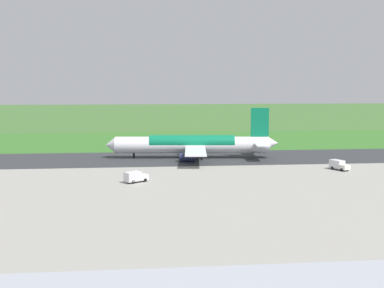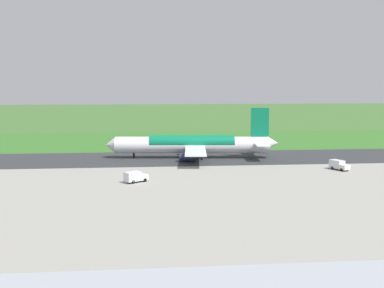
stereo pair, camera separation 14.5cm
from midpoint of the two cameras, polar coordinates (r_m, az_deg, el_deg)
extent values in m
plane|color=#3D662D|center=(162.28, 3.29, -1.54)|extent=(800.00, 800.00, 0.00)
cube|color=#2D3033|center=(162.28, 3.29, -1.53)|extent=(600.00, 31.52, 0.06)
cube|color=gray|center=(98.68, 9.41, -7.10)|extent=(440.00, 110.00, 0.05)
cube|color=#346B27|center=(206.89, 1.30, 0.29)|extent=(600.00, 80.00, 0.04)
cylinder|color=white|center=(160.52, 0.03, -0.11)|extent=(48.28, 9.98, 5.20)
cone|color=white|center=(162.49, -9.00, -0.11)|extent=(3.48, 5.22, 4.94)
cone|color=white|center=(162.46, 8.95, 0.11)|extent=(3.92, 4.75, 4.42)
cube|color=#0C724C|center=(161.24, 7.56, 2.40)|extent=(5.62, 1.06, 9.00)
cube|color=white|center=(156.43, 7.79, -0.06)|extent=(4.88, 9.36, 0.36)
cube|color=white|center=(167.26, 7.28, 0.40)|extent=(4.88, 9.36, 0.36)
cube|color=white|center=(149.67, 0.42, -0.77)|extent=(8.17, 22.49, 0.35)
cube|color=white|center=(171.49, 0.35, 0.21)|extent=(8.17, 22.49, 0.35)
cylinder|color=#23284C|center=(153.48, -0.53, -1.51)|extent=(4.76, 3.24, 2.80)
cylinder|color=#23284C|center=(168.33, -0.49, -0.77)|extent=(4.76, 3.24, 2.80)
cylinder|color=black|center=(161.84, -6.45, -0.98)|extent=(0.70, 0.70, 3.42)
cylinder|color=black|center=(156.91, 1.12, -1.19)|extent=(0.70, 0.70, 3.42)
cylinder|color=black|center=(164.84, 1.07, -0.80)|extent=(0.70, 0.70, 3.42)
cylinder|color=#0C724C|center=(160.46, 0.03, 0.08)|extent=(26.79, 7.84, 5.23)
cube|color=silver|center=(143.47, 16.59, -2.48)|extent=(2.89, 2.89, 1.30)
cube|color=silver|center=(145.34, 15.81, -2.16)|extent=(3.61, 4.40, 2.20)
cylinder|color=black|center=(144.28, 16.86, -2.70)|extent=(0.63, 0.95, 0.90)
cylinder|color=black|center=(142.86, 16.30, -2.77)|extent=(0.63, 0.95, 0.90)
cylinder|color=black|center=(146.63, 15.91, -2.52)|extent=(0.63, 0.95, 0.90)
cylinder|color=black|center=(145.23, 15.35, -2.59)|extent=(0.63, 0.95, 0.90)
cube|color=silver|center=(124.02, -5.49, -3.66)|extent=(3.06, 3.06, 1.30)
cube|color=silver|center=(122.37, -6.56, -3.60)|extent=(4.43, 4.07, 2.20)
cylinder|color=black|center=(124.94, -5.75, -3.88)|extent=(0.91, 0.76, 0.90)
cylinder|color=black|center=(123.34, -5.21, -4.02)|extent=(0.91, 0.76, 0.90)
cylinder|color=black|center=(123.05, -7.05, -4.07)|extent=(0.91, 0.76, 0.90)
cylinder|color=black|center=(121.43, -6.52, -4.21)|extent=(0.91, 0.76, 0.90)
cylinder|color=slate|center=(205.18, -1.91, 0.47)|extent=(0.10, 0.10, 1.67)
cube|color=red|center=(205.07, -1.91, 0.78)|extent=(0.60, 0.04, 0.60)
cone|color=orange|center=(205.21, -4.12, 0.30)|extent=(0.40, 0.40, 0.55)
camera|label=1|loc=(0.07, -89.97, 0.00)|focal=48.08mm
camera|label=2|loc=(0.07, 90.03, 0.00)|focal=48.08mm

